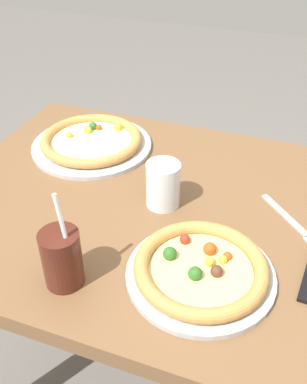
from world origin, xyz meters
name	(u,v)px	position (x,y,z in m)	size (l,w,h in m)	color
dining_table	(179,248)	(0.00, 0.00, 0.63)	(1.15, 0.79, 0.75)	brown
pizza_near	(201,270)	(0.10, -0.19, 0.77)	(0.29, 0.29, 0.04)	#B7B7BC
pizza_far	(92,142)	(-0.32, 0.18, 0.77)	(0.33, 0.33, 0.04)	#B7B7BC
drink_cup_colored	(62,258)	(-0.14, -0.28, 0.81)	(0.07, 0.07, 0.21)	#4C1E14
water_cup_clear	(163,184)	(-0.05, 0.01, 0.81)	(0.08, 0.08, 0.11)	silver
fork	(294,223)	(0.25, 0.04, 0.75)	(0.15, 0.16, 0.00)	silver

